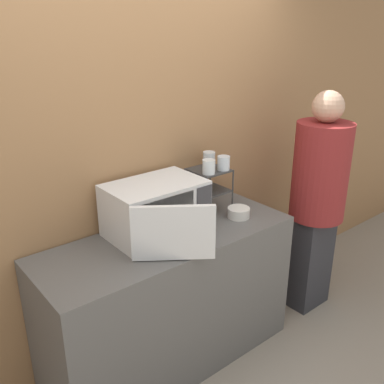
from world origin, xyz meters
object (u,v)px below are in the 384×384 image
Objects in this scene: glass_front_right at (224,163)px; person at (318,195)px; glass_front_left at (209,167)px; glass_back_right at (209,158)px; bowl at (239,213)px; microwave at (156,210)px; dish_rack at (209,181)px.

glass_front_right is 0.05× the size of person.
glass_front_left and glass_back_right have the same top height.
glass_back_right is 0.63× the size of bowl.
microwave is at bearing -179.69° from glass_front_right.
glass_back_right is (0.54, 0.14, 0.18)m from microwave.
person reaches higher than dish_rack.
person is (0.78, -0.34, -0.19)m from dish_rack.
glass_back_right is 0.89m from person.
person is at bearing -18.08° from glass_front_left.
dish_rack is 0.87m from person.
dish_rack is at bearing 8.46° from microwave.
glass_front_right is at bearing 0.31° from microwave.
person is at bearing -12.12° from microwave.
person is at bearing -23.68° from dish_rack.
dish_rack is 3.23× the size of glass_front_left.
microwave reaches higher than bowl.
person is (1.26, -0.27, -0.14)m from microwave.
person is (0.70, -0.13, -0.01)m from bowl.
glass_front_left reaches higher than microwave.
microwave is at bearing 167.88° from person.
microwave is at bearing -179.45° from glass_front_left.
glass_front_right is at bearing 158.98° from person.
glass_front_right reaches higher than bowl.
person reaches higher than glass_front_left.
person is (0.72, -0.41, -0.32)m from glass_back_right.
person reaches higher than glass_back_right.
person reaches higher than microwave.
glass_front_right reaches higher than microwave.
glass_front_right is (0.55, 0.00, 0.18)m from microwave.
bowl is at bearing -14.09° from microwave.
glass_back_right reaches higher than dish_rack.
dish_rack is 0.29m from bowl.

